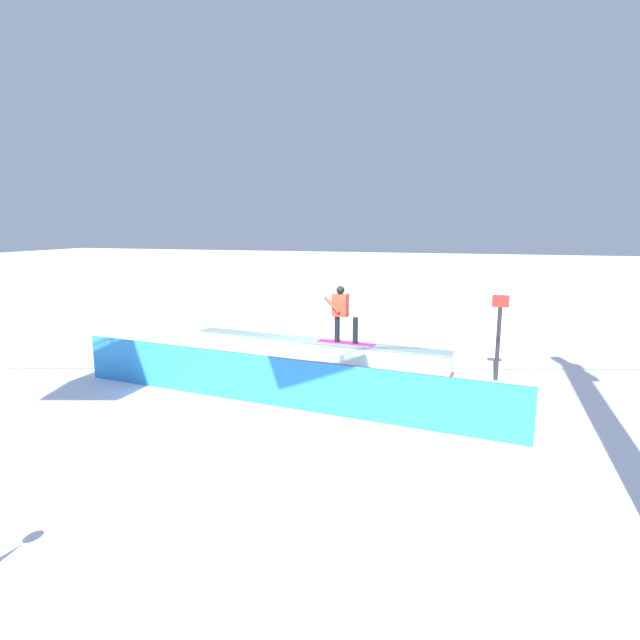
% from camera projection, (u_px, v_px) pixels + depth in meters
% --- Properties ---
extents(ground_plane, '(120.00, 120.00, 0.00)m').
position_uv_depth(ground_plane, '(315.00, 368.00, 14.10)').
color(ground_plane, white).
extents(grind_box, '(7.39, 1.56, 0.79)m').
position_uv_depth(grind_box, '(315.00, 355.00, 14.03)').
color(grind_box, white).
rests_on(grind_box, ground_plane).
extents(snowboarder, '(1.60, 0.48, 1.52)m').
position_uv_depth(snowboarder, '(342.00, 312.00, 13.49)').
color(snowboarder, '#C11D82').
rests_on(snowboarder, grind_box).
extents(safety_fence, '(10.42, 1.43, 1.10)m').
position_uv_depth(safety_fence, '(274.00, 381.00, 11.05)').
color(safety_fence, '#2A88DE').
rests_on(safety_fence, ground_plane).
extents(trail_marker, '(0.40, 0.10, 2.18)m').
position_uv_depth(trail_marker, '(498.00, 335.00, 12.76)').
color(trail_marker, '#262628').
rests_on(trail_marker, ground_plane).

